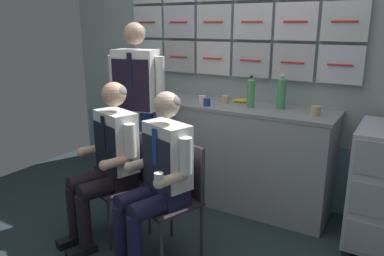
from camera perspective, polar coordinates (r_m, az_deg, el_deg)
galley_bulkhead at (r=3.67m, az=7.23°, el=7.50°), size 4.20×0.14×2.18m
galley_counter at (r=3.54m, az=6.80°, el=-4.06°), size 1.75×0.53×0.95m
service_trolley at (r=3.13m, az=26.96°, el=-7.78°), size 0.40×0.65×0.95m
folding_chair_left at (r=3.07m, az=-9.91°, el=-6.56°), size 0.51×0.51×0.84m
crew_member_left at (r=2.94m, az=-12.76°, el=-4.22°), size 0.52×0.67×1.24m
folding_chair_right at (r=2.74m, az=-2.36°, el=-9.08°), size 0.51×0.51×0.84m
crew_member_right at (r=2.59m, az=-5.24°, el=-6.86°), size 0.52×0.65×1.23m
crew_member_standing at (r=3.36m, az=-8.38°, el=4.06°), size 0.52×0.32×1.67m
water_bottle_blue_cap at (r=3.32m, az=8.99°, el=5.38°), size 0.07×0.07×0.28m
water_bottle_clear at (r=3.32m, az=13.49°, el=5.29°), size 0.08×0.08×0.30m
paper_cup_tan at (r=3.16m, az=18.35°, el=2.54°), size 0.07×0.07×0.08m
coffee_cup_spare at (r=3.47m, az=1.60°, el=4.42°), size 0.06×0.06×0.07m
paper_cup_blue at (r=3.50m, az=5.05°, el=4.44°), size 0.07×0.07×0.07m
espresso_cup_small at (r=3.37m, az=2.29°, el=4.00°), size 0.06×0.06×0.07m
snack_banana at (r=3.53m, az=7.57°, el=4.16°), size 0.17×0.10×0.04m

